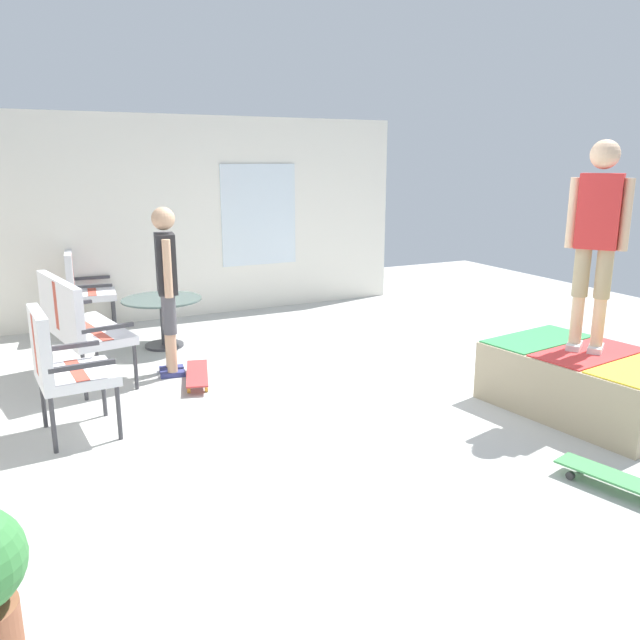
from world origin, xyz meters
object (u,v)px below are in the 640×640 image
Objects in this scene: skate_ramp at (588,381)px; skateboard_spare at (618,480)px; skateboard_by_bench at (197,374)px; patio_bench at (75,319)px; person_skater at (597,231)px; patio_chair_by_wall at (60,361)px; person_watching at (167,279)px; patio_table at (162,313)px; patio_chair_near_house at (82,285)px.

skateboard_spare is (-1.08, 0.93, -0.18)m from skate_ramp.
skate_ramp reaches higher than skateboard_by_bench.
person_skater is (-2.71, -3.80, 0.93)m from patio_bench.
patio_chair_by_wall is 0.61× the size of person_watching.
patio_table reaches higher than skateboard_spare.
patio_bench is at bearing 75.49° from person_watching.
skate_ramp is at bearing -125.93° from patio_bench.
patio_chair_near_house is 1.29m from patio_table.
patio_table is 1.09× the size of skateboard_by_bench.
skate_ramp is 1.28m from person_skater.
patio_chair_near_house is 1.00× the size of patio_chair_by_wall.
person_watching is 0.97× the size of person_skater.
patio_bench reaches higher than skate_ramp.
patio_chair_by_wall is at bearing 51.28° from skateboard_spare.
person_watching reaches higher than patio_chair_near_house.
skate_ramp is 1.46× the size of patio_bench.
skateboard_spare is at bearing -150.17° from skateboard_by_bench.
person_skater reaches higher than patio_bench.
patio_table reaches higher than skateboard_by_bench.
patio_bench reaches higher than skateboard_by_bench.
patio_bench is 1.30× the size of patio_chair_near_house.
patio_bench is 4.84m from skateboard_spare.
patio_chair_near_house is 0.61× the size of person_watching.
patio_chair_near_house is at bearing 37.76° from skate_ramp.
person_watching is (-0.22, -0.85, 0.36)m from patio_bench.
patio_chair_by_wall is (-3.17, 0.50, 0.00)m from patio_chair_near_house.
person_skater is 3.80m from skateboard_by_bench.
patio_table is at bearing -8.58° from person_watching.
patio_chair_by_wall is 0.59× the size of person_skater.
patio_bench is at bearing -10.34° from patio_chair_by_wall.
patio_chair_near_house is (4.59, 3.56, 0.35)m from skate_ramp.
skateboard_by_bench is (2.19, 2.81, -0.18)m from skate_ramp.
skate_ramp is 1.44m from skateboard_spare.
skate_ramp is 1.90× the size of patio_chair_near_house.
person_watching is 3.90m from person_skater.
skate_ramp is 5.82m from patio_chair_near_house.
patio_bench is 1.36m from patio_chair_by_wall.
skateboard_spare is (-1.14, 0.92, -1.46)m from person_skater.
patio_chair_near_house is at bearing 16.10° from person_watching.
patio_chair_near_house reaches higher than skateboard_by_bench.
patio_table is at bearing 0.31° from skateboard_by_bench.
skateboard_by_bench is (-1.37, -0.01, -0.32)m from patio_table.
patio_table is (2.13, -1.25, -0.21)m from patio_chair_by_wall.
patio_bench reaches higher than skateboard_spare.
skateboard_by_bench is (0.76, -1.25, -0.53)m from patio_chair_by_wall.
skate_ramp is 4.73m from patio_bench.
patio_table is at bearing -144.44° from patio_chair_near_house.
person_skater is at bearing -108.68° from patio_chair_by_wall.
person_watching is 2.02× the size of skateboard_by_bench.
skateboard_by_bench is at bearing -179.69° from patio_table.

